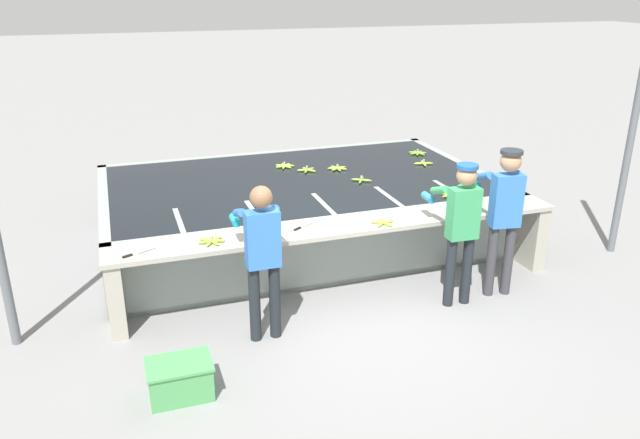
{
  "coord_description": "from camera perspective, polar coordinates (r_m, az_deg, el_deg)",
  "views": [
    {
      "loc": [
        -2.28,
        -5.62,
        3.31
      ],
      "look_at": [
        0.0,
        1.1,
        0.59
      ],
      "focal_mm": 35.0,
      "sensor_mm": 36.0,
      "label": 1
    }
  ],
  "objects": [
    {
      "name": "ground_plane",
      "position": [
        6.91,
        2.97,
        -7.66
      ],
      "size": [
        80.0,
        80.0,
        0.0
      ],
      "primitive_type": "plane",
      "color": "gray",
      "rests_on": "ground"
    },
    {
      "name": "wash_tank",
      "position": [
        8.45,
        -1.93,
        0.95
      ],
      "size": [
        5.08,
        3.11,
        0.84
      ],
      "color": "gray",
      "rests_on": "ground"
    },
    {
      "name": "work_ledge",
      "position": [
        6.83,
        2.37,
        -2.29
      ],
      "size": [
        5.08,
        0.45,
        0.84
      ],
      "color": "#A8A393",
      "rests_on": "ground"
    },
    {
      "name": "worker_0",
      "position": [
        5.92,
        -5.32,
        -2.74
      ],
      "size": [
        0.4,
        0.71,
        1.58
      ],
      "color": "#1E2328",
      "rests_on": "ground"
    },
    {
      "name": "worker_1",
      "position": [
        6.7,
        12.77,
        -0.17
      ],
      "size": [
        0.42,
        0.72,
        1.58
      ],
      "color": "#1E2328",
      "rests_on": "ground"
    },
    {
      "name": "worker_2",
      "position": [
        7.01,
        16.48,
        1.0
      ],
      "size": [
        0.48,
        0.74,
        1.67
      ],
      "color": "#38383D",
      "rests_on": "ground"
    },
    {
      "name": "banana_bunch_floating_0",
      "position": [
        8.25,
        3.81,
        3.63
      ],
      "size": [
        0.26,
        0.26,
        0.08
      ],
      "color": "#75A333",
      "rests_on": "wash_tank"
    },
    {
      "name": "banana_bunch_floating_1",
      "position": [
        9.13,
        9.45,
        5.09
      ],
      "size": [
        0.28,
        0.28,
        0.08
      ],
      "color": "#9EC642",
      "rests_on": "wash_tank"
    },
    {
      "name": "banana_bunch_floating_2",
      "position": [
        8.68,
        -1.2,
        4.56
      ],
      "size": [
        0.28,
        0.27,
        0.08
      ],
      "color": "#8CB738",
      "rests_on": "wash_tank"
    },
    {
      "name": "banana_bunch_floating_3",
      "position": [
        8.77,
        1.6,
        4.72
      ],
      "size": [
        0.28,
        0.28,
        0.08
      ],
      "color": "#93BC3D",
      "rests_on": "wash_tank"
    },
    {
      "name": "banana_bunch_floating_4",
      "position": [
        9.68,
        8.92,
        6.04
      ],
      "size": [
        0.28,
        0.28,
        0.08
      ],
      "color": "#75A333",
      "rests_on": "wash_tank"
    },
    {
      "name": "banana_bunch_floating_5",
      "position": [
        7.82,
        11.96,
        2.2
      ],
      "size": [
        0.28,
        0.28,
        0.08
      ],
      "color": "#8CB738",
      "rests_on": "wash_tank"
    },
    {
      "name": "banana_bunch_floating_6",
      "position": [
        8.89,
        -3.26,
        4.92
      ],
      "size": [
        0.28,
        0.27,
        0.08
      ],
      "color": "#9EC642",
      "rests_on": "wash_tank"
    },
    {
      "name": "banana_bunch_ledge_0",
      "position": [
        6.39,
        -9.88,
        -1.93
      ],
      "size": [
        0.28,
        0.28,
        0.08
      ],
      "color": "#8CB738",
      "rests_on": "work_ledge"
    },
    {
      "name": "banana_bunch_ledge_1",
      "position": [
        6.8,
        5.76,
        -0.28
      ],
      "size": [
        0.27,
        0.28,
        0.08
      ],
      "color": "#93BC3D",
      "rests_on": "work_ledge"
    },
    {
      "name": "knife_0",
      "position": [
        6.29,
        -16.63,
        -3.03
      ],
      "size": [
        0.33,
        0.18,
        0.02
      ],
      "color": "silver",
      "rests_on": "work_ledge"
    },
    {
      "name": "knife_1",
      "position": [
        6.68,
        -1.68,
        -0.67
      ],
      "size": [
        0.31,
        0.21,
        0.02
      ],
      "color": "silver",
      "rests_on": "work_ledge"
    },
    {
      "name": "crate",
      "position": [
        5.56,
        -12.67,
        -14.04
      ],
      "size": [
        0.55,
        0.39,
        0.32
      ],
      "color": "#4C9E56",
      "rests_on": "ground"
    },
    {
      "name": "support_post_right",
      "position": [
        8.57,
        26.65,
        7.27
      ],
      "size": [
        0.09,
        0.09,
        3.2
      ],
      "color": "slate",
      "rests_on": "ground"
    }
  ]
}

